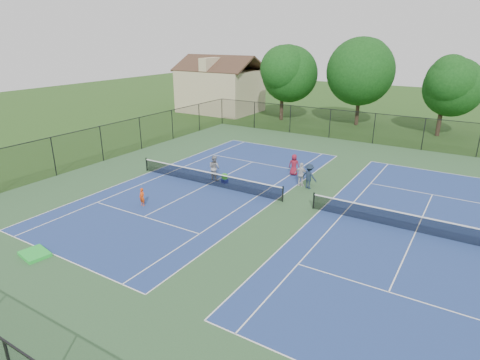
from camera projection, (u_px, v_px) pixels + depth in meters
The scene contains 17 objects.
ground at pixel (298, 205), 25.30m from camera, with size 140.00×140.00×0.00m, color #234716.
court_pad at pixel (298, 205), 25.30m from camera, with size 36.00×36.00×0.01m, color #2F5531.
tennis_court_left at pixel (208, 183), 28.74m from camera, with size 12.00×23.83×1.07m.
tennis_court_right at pixel (416, 230), 21.80m from camera, with size 12.00×23.83×1.07m.
perimeter_fence at pixel (299, 181), 24.76m from camera, with size 36.08×36.08×3.02m.
tree_back_a at pixel (283, 71), 48.88m from camera, with size 6.80×6.80×9.15m.
tree_back_b at pixel (362, 68), 45.83m from camera, with size 7.60×7.60×10.03m.
tree_back_c at pixel (446, 83), 40.94m from camera, with size 6.00×6.00×8.40m.
clapboard_house at pixel (220, 89), 55.63m from camera, with size 10.80×8.10×7.65m.
child_player at pixel (142, 197), 25.04m from camera, with size 0.42×0.28×1.16m, color #E6440F.
instructor at pixel (214, 168), 29.48m from camera, with size 0.90×0.70×1.85m, color #969598.
bystander_a at pixel (301, 175), 28.23m from camera, with size 1.01×0.42×1.73m, color silver.
bystander_b at pixel (309, 176), 27.80m from camera, with size 1.15×0.66×1.78m, color #1A2639.
bystander_c at pixel (294, 165), 30.50m from camera, with size 0.80×0.52×1.64m, color maroon.
ball_crate at pixel (225, 181), 29.09m from camera, with size 0.42×0.33×0.30m, color navy.
ball_hopper at pixel (225, 176), 28.98m from camera, with size 0.34×0.28×0.37m, color green.
green_tarp at pixel (35, 254), 19.48m from camera, with size 1.42×1.08×0.16m, color green.
Camera 1 is at (9.16, -21.68, 10.10)m, focal length 30.00 mm.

